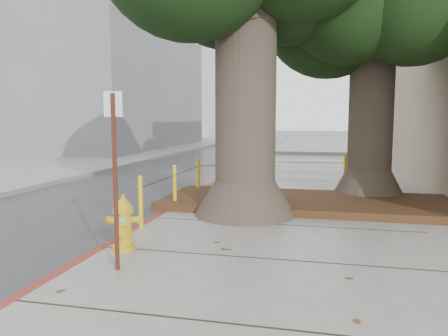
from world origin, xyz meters
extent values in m
plane|color=#28282B|center=(0.00, 0.00, 0.00)|extent=(140.00, 140.00, 0.00)
cube|color=slate|center=(6.00, 30.00, 0.07)|extent=(16.00, 20.00, 0.15)
cube|color=maroon|center=(-2.00, 2.50, 0.07)|extent=(0.14, 26.00, 0.16)
cube|color=black|center=(0.90, 3.90, 0.23)|extent=(6.40, 2.60, 0.16)
cube|color=slate|center=(-15.00, 22.00, 6.00)|extent=(12.00, 16.00, 12.00)
cube|color=silver|center=(-17.00, 45.00, 7.50)|extent=(12.00, 18.00, 15.00)
cone|color=#4C3F33|center=(-0.30, 2.70, 0.50)|extent=(2.04, 2.04, 0.70)
cylinder|color=#4C3F33|center=(-0.30, 2.70, 2.53)|extent=(1.20, 1.20, 4.22)
cone|color=#4C3F33|center=(2.30, 5.20, 0.50)|extent=(1.77, 1.77, 0.70)
cylinder|color=#4C3F33|center=(2.30, 5.20, 2.32)|extent=(1.04, 1.04, 3.84)
cylinder|color=yellow|center=(-1.90, 1.20, 0.60)|extent=(0.08, 0.08, 0.90)
sphere|color=yellow|center=(-1.90, 1.20, 1.05)|extent=(0.09, 0.09, 0.09)
cylinder|color=yellow|center=(-1.90, 3.00, 0.60)|extent=(0.08, 0.08, 0.90)
sphere|color=yellow|center=(-1.90, 3.00, 1.05)|extent=(0.09, 0.09, 0.09)
cylinder|color=yellow|center=(-1.90, 4.80, 0.60)|extent=(0.08, 0.08, 0.90)
sphere|color=yellow|center=(-1.90, 4.80, 1.05)|extent=(0.09, 0.09, 0.09)
cylinder|color=yellow|center=(-0.40, 6.30, 0.60)|extent=(0.08, 0.08, 0.90)
sphere|color=yellow|center=(-0.40, 6.30, 1.05)|extent=(0.09, 0.09, 0.09)
cylinder|color=yellow|center=(1.80, 6.50, 0.60)|extent=(0.08, 0.08, 0.90)
sphere|color=yellow|center=(1.80, 6.50, 1.05)|extent=(0.09, 0.09, 0.09)
cylinder|color=black|center=(-1.90, 2.10, 0.87)|extent=(0.02, 1.80, 0.02)
cylinder|color=black|center=(-1.90, 3.90, 0.87)|extent=(0.02, 1.80, 0.02)
cylinder|color=black|center=(-1.15, 5.55, 0.87)|extent=(1.51, 1.51, 0.02)
cylinder|color=black|center=(0.70, 6.40, 0.87)|extent=(2.20, 0.22, 0.02)
cylinder|color=gold|center=(-1.62, -0.05, 0.18)|extent=(0.44, 0.44, 0.06)
cylinder|color=gold|center=(-1.62, -0.05, 0.47)|extent=(0.30, 0.30, 0.54)
cylinder|color=gold|center=(-1.62, -0.05, 0.75)|extent=(0.40, 0.40, 0.08)
cone|color=gold|center=(-1.62, -0.05, 0.85)|extent=(0.37, 0.37, 0.15)
cylinder|color=gold|center=(-1.62, -0.05, 0.95)|extent=(0.08, 0.08, 0.05)
cylinder|color=gold|center=(-1.75, -0.10, 0.60)|extent=(0.17, 0.14, 0.10)
cylinder|color=gold|center=(-1.49, -0.01, 0.60)|extent=(0.17, 0.14, 0.10)
cylinder|color=gold|center=(-1.57, -0.17, 0.47)|extent=(0.18, 0.19, 0.14)
cube|color=#5999D8|center=(-1.58, -0.17, 0.62)|extent=(0.07, 0.03, 0.08)
cube|color=#471911|center=(-1.32, -0.85, 1.27)|extent=(0.07, 0.07, 2.25)
cube|color=silver|center=(-1.32, -0.85, 2.26)|extent=(0.21, 0.10, 0.31)
imported|color=#949599|center=(4.52, 17.80, 0.53)|extent=(3.19, 1.43, 1.07)
imported|color=black|center=(-12.27, 18.45, 0.62)|extent=(1.86, 4.29, 1.23)
camera|label=1|loc=(1.25, -5.85, 2.09)|focal=35.00mm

